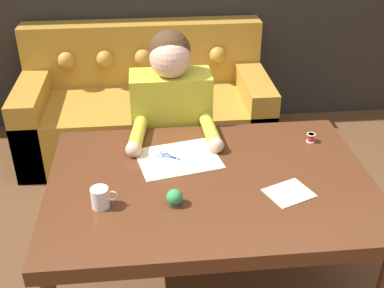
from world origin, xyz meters
TOP-DOWN VIEW (x-y plane):
  - dining_table at (0.07, 0.06)m, footprint 1.47×1.02m
  - couch at (-0.21, 1.66)m, footprint 1.84×0.88m
  - person at (-0.07, 0.70)m, footprint 0.49×0.59m
  - pattern_paper_main at (-0.06, 0.25)m, footprint 0.44×0.37m
  - pattern_paper_offcut at (0.40, -0.08)m, footprint 0.23×0.22m
  - scissors at (-0.09, 0.26)m, footprint 0.21×0.17m
  - mug at (-0.41, -0.09)m, footprint 0.11×0.08m
  - thread_spool at (0.63, 0.35)m, footprint 0.04×0.04m
  - pin_cushion at (-0.10, -0.11)m, footprint 0.07×0.07m

SIDE VIEW (x-z plane):
  - couch at x=-0.21m, z-range -0.14..0.77m
  - person at x=-0.07m, z-range 0.03..1.25m
  - dining_table at x=0.07m, z-range 0.30..1.02m
  - pattern_paper_main at x=-0.06m, z-range 0.73..0.73m
  - pattern_paper_offcut at x=0.40m, z-range 0.73..0.73m
  - scissors at x=-0.09m, z-range 0.72..0.73m
  - thread_spool at x=0.63m, z-range 0.73..0.77m
  - pin_cushion at x=-0.10m, z-range 0.72..0.79m
  - mug at x=-0.41m, z-range 0.73..0.82m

